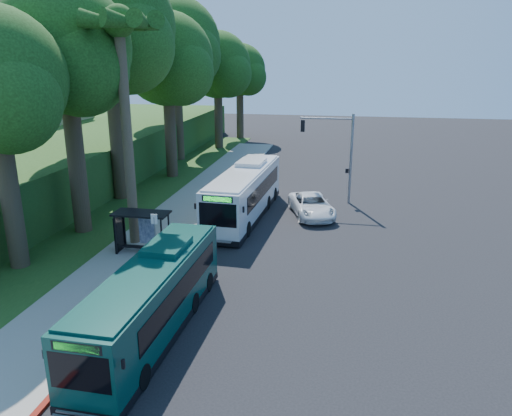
% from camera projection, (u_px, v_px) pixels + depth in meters
% --- Properties ---
extents(ground, '(140.00, 140.00, 0.00)m').
position_uv_depth(ground, '(269.00, 243.00, 31.02)').
color(ground, black).
rests_on(ground, ground).
extents(sidewalk, '(4.50, 70.00, 0.12)m').
position_uv_depth(sidewalk, '(158.00, 235.00, 32.28)').
color(sidewalk, gray).
rests_on(sidewalk, ground).
extents(red_curb, '(0.25, 30.00, 0.13)m').
position_uv_depth(red_curb, '(170.00, 262.00, 28.12)').
color(red_curb, maroon).
rests_on(red_curb, ground).
extents(grass_verge, '(8.00, 70.00, 0.06)m').
position_uv_depth(grass_verge, '(111.00, 209.00, 37.98)').
color(grass_verge, '#234719').
rests_on(grass_verge, ground).
extents(bus_shelter, '(3.20, 1.51, 2.55)m').
position_uv_depth(bus_shelter, '(139.00, 224.00, 29.07)').
color(bus_shelter, black).
rests_on(bus_shelter, ground).
extents(stop_sign_pole, '(0.35, 0.06, 3.17)m').
position_uv_depth(stop_sign_pole, '(155.00, 234.00, 26.65)').
color(stop_sign_pole, gray).
rests_on(stop_sign_pole, ground).
extents(traffic_signal_pole, '(4.10, 0.30, 7.00)m').
position_uv_depth(traffic_signal_pole, '(338.00, 147.00, 38.47)').
color(traffic_signal_pole, gray).
rests_on(traffic_signal_pole, ground).
extents(palm_tree, '(4.20, 4.20, 14.40)m').
position_uv_depth(palm_tree, '(119.00, 33.00, 27.41)').
color(palm_tree, '#4C3F2D').
rests_on(palm_tree, ground).
extents(hillside_backdrop, '(24.00, 60.00, 8.80)m').
position_uv_depth(hillside_backdrop, '(30.00, 148.00, 49.08)').
color(hillside_backdrop, '#234719').
rests_on(hillside_backdrop, ground).
extents(tree_0, '(8.40, 8.00, 15.70)m').
position_uv_depth(tree_0, '(66.00, 55.00, 29.88)').
color(tree_0, '#382B1E').
rests_on(tree_0, ground).
extents(tree_1, '(10.50, 10.00, 18.26)m').
position_uv_depth(tree_1, '(110.00, 34.00, 37.12)').
color(tree_1, '#382B1E').
rests_on(tree_1, ground).
extents(tree_2, '(8.82, 8.40, 15.12)m').
position_uv_depth(tree_2, '(168.00, 64.00, 45.05)').
color(tree_2, '#382B1E').
rests_on(tree_2, ground).
extents(tree_3, '(10.08, 9.60, 17.28)m').
position_uv_depth(tree_3, '(176.00, 48.00, 52.47)').
color(tree_3, '#382B1E').
rests_on(tree_3, ground).
extents(tree_4, '(8.40, 8.00, 14.14)m').
position_uv_depth(tree_4, '(218.00, 68.00, 60.22)').
color(tree_4, '#382B1E').
rests_on(tree_4, ground).
extents(tree_5, '(7.35, 7.00, 12.86)m').
position_uv_depth(tree_5, '(240.00, 73.00, 67.80)').
color(tree_5, '#382B1E').
rests_on(tree_5, ground).
extents(white_bus, '(3.32, 12.68, 3.74)m').
position_uv_depth(white_bus, '(245.00, 192.00, 35.73)').
color(white_bus, silver).
rests_on(white_bus, ground).
extents(teal_bus, '(2.63, 11.22, 3.33)m').
position_uv_depth(teal_bus, '(153.00, 296.00, 20.70)').
color(teal_bus, '#0A3A32').
rests_on(teal_bus, ground).
extents(pickup, '(4.17, 6.14, 1.56)m').
position_uv_depth(pickup, '(312.00, 205.00, 36.20)').
color(pickup, white).
rests_on(pickup, ground).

